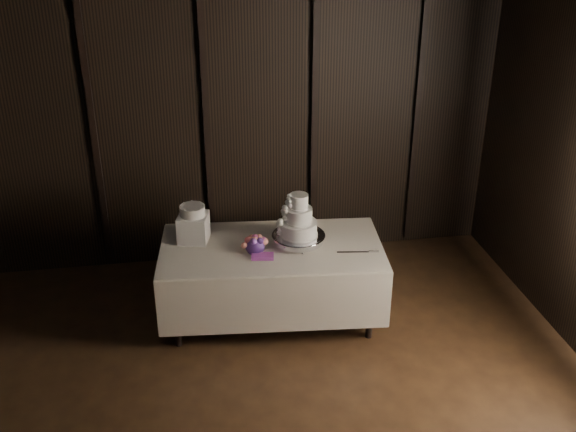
{
  "coord_description": "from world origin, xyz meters",
  "views": [
    {
      "loc": [
        -0.26,
        -3.02,
        3.65
      ],
      "look_at": [
        0.62,
        2.23,
        1.05
      ],
      "focal_mm": 42.0,
      "sensor_mm": 36.0,
      "label": 1
    }
  ],
  "objects_px": {
    "cake_stand": "(298,239)",
    "wedding_cake": "(296,220)",
    "display_table": "(272,279)",
    "box_pedestal": "(194,228)",
    "bouquet": "(255,245)",
    "small_cake": "(192,211)"
  },
  "relations": [
    {
      "from": "cake_stand",
      "to": "box_pedestal",
      "type": "relative_size",
      "value": 1.86
    },
    {
      "from": "cake_stand",
      "to": "bouquet",
      "type": "height_order",
      "value": "bouquet"
    },
    {
      "from": "wedding_cake",
      "to": "bouquet",
      "type": "height_order",
      "value": "wedding_cake"
    },
    {
      "from": "bouquet",
      "to": "small_cake",
      "type": "distance_m",
      "value": 0.65
    },
    {
      "from": "bouquet",
      "to": "box_pedestal",
      "type": "xyz_separation_m",
      "value": [
        -0.52,
        0.31,
        0.06
      ]
    },
    {
      "from": "bouquet",
      "to": "box_pedestal",
      "type": "relative_size",
      "value": 1.56
    },
    {
      "from": "display_table",
      "to": "box_pedestal",
      "type": "bearing_deg",
      "value": 165.98
    },
    {
      "from": "display_table",
      "to": "box_pedestal",
      "type": "xyz_separation_m",
      "value": [
        -0.68,
        0.24,
        0.47
      ]
    },
    {
      "from": "display_table",
      "to": "wedding_cake",
      "type": "height_order",
      "value": "wedding_cake"
    },
    {
      "from": "bouquet",
      "to": "small_cake",
      "type": "bearing_deg",
      "value": 148.87
    },
    {
      "from": "wedding_cake",
      "to": "bouquet",
      "type": "relative_size",
      "value": 0.97
    },
    {
      "from": "display_table",
      "to": "wedding_cake",
      "type": "bearing_deg",
      "value": 3.28
    },
    {
      "from": "wedding_cake",
      "to": "small_cake",
      "type": "distance_m",
      "value": 0.93
    },
    {
      "from": "wedding_cake",
      "to": "small_cake",
      "type": "relative_size",
      "value": 1.75
    },
    {
      "from": "display_table",
      "to": "box_pedestal",
      "type": "height_order",
      "value": "box_pedestal"
    },
    {
      "from": "cake_stand",
      "to": "wedding_cake",
      "type": "relative_size",
      "value": 1.22
    },
    {
      "from": "box_pedestal",
      "to": "small_cake",
      "type": "relative_size",
      "value": 1.15
    },
    {
      "from": "display_table",
      "to": "cake_stand",
      "type": "distance_m",
      "value": 0.46
    },
    {
      "from": "bouquet",
      "to": "small_cake",
      "type": "xyz_separation_m",
      "value": [
        -0.52,
        0.31,
        0.23
      ]
    },
    {
      "from": "wedding_cake",
      "to": "box_pedestal",
      "type": "bearing_deg",
      "value": 157.82
    },
    {
      "from": "display_table",
      "to": "small_cake",
      "type": "height_order",
      "value": "small_cake"
    },
    {
      "from": "box_pedestal",
      "to": "small_cake",
      "type": "xyz_separation_m",
      "value": [
        0.0,
        0.0,
        0.17
      ]
    }
  ]
}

